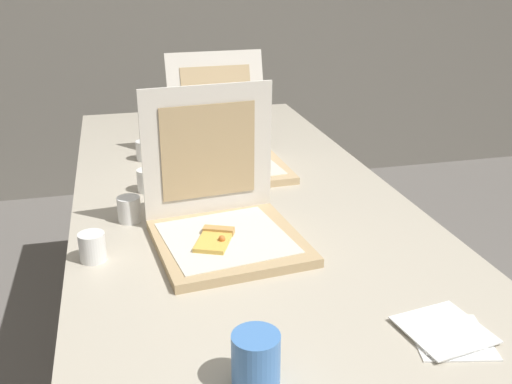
{
  "coord_description": "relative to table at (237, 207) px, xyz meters",
  "views": [
    {
      "loc": [
        -0.32,
        -0.95,
        1.37
      ],
      "look_at": [
        0.02,
        0.41,
        0.8
      ],
      "focal_mm": 40.48,
      "sensor_mm": 36.0,
      "label": 1
    }
  ],
  "objects": [
    {
      "name": "table",
      "position": [
        0.0,
        0.0,
        0.0
      ],
      "size": [
        0.92,
        2.07,
        0.74
      ],
      "color": "#BCB29E",
      "rests_on": "ground"
    },
    {
      "name": "pizza_box_front",
      "position": [
        -0.09,
        -0.29,
        0.1
      ],
      "size": [
        0.36,
        0.37,
        0.35
      ],
      "rotation": [
        0.0,
        0.0,
        0.1
      ],
      "color": "tan",
      "rests_on": "table"
    },
    {
      "name": "pizza_box_middle",
      "position": [
        0.02,
        0.22,
        0.1
      ],
      "size": [
        0.35,
        0.43,
        0.34
      ],
      "rotation": [
        0.0,
        0.0,
        0.04
      ],
      "color": "tan",
      "rests_on": "table"
    },
    {
      "name": "cup_white_near_left",
      "position": [
        -0.4,
        -0.32,
        0.08
      ],
      "size": [
        0.06,
        0.06,
        0.07
      ],
      "primitive_type": "cylinder",
      "color": "white",
      "rests_on": "table"
    },
    {
      "name": "cup_white_near_center",
      "position": [
        -0.31,
        -0.13,
        0.08
      ],
      "size": [
        0.06,
        0.06,
        0.07
      ],
      "primitive_type": "cylinder",
      "color": "white",
      "rests_on": "table"
    },
    {
      "name": "cup_white_mid",
      "position": [
        -0.25,
        0.07,
        0.08
      ],
      "size": [
        0.06,
        0.06,
        0.07
      ],
      "primitive_type": "cylinder",
      "color": "white",
      "rests_on": "table"
    },
    {
      "name": "cup_white_far",
      "position": [
        -0.24,
        0.36,
        0.08
      ],
      "size": [
        0.06,
        0.06,
        0.07
      ],
      "primitive_type": "cylinder",
      "color": "white",
      "rests_on": "table"
    },
    {
      "name": "cup_printed_front",
      "position": [
        -0.14,
        -0.81,
        0.09
      ],
      "size": [
        0.08,
        0.08,
        0.09
      ],
      "primitive_type": "cylinder",
      "color": "#477FCC",
      "rests_on": "table"
    },
    {
      "name": "napkin_pile",
      "position": [
        0.22,
        -0.76,
        0.05
      ],
      "size": [
        0.16,
        0.18,
        0.01
      ],
      "color": "white",
      "rests_on": "table"
    }
  ]
}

